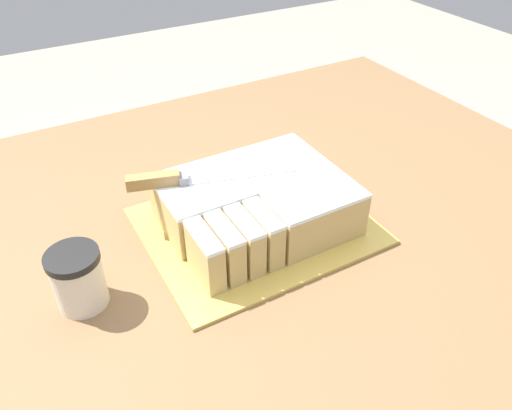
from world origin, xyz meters
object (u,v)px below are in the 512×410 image
knife (182,178)px  cake (257,203)px  cake_board (256,226)px  coffee_cup (78,279)px

knife → cake: bearing=-14.1°
cake_board → cake: (0.00, 0.00, 0.05)m
cake → knife: bearing=149.7°
knife → coffee_cup: knife is taller
knife → coffee_cup: bearing=-139.1°
cake_board → coffee_cup: 0.32m
coffee_cup → cake_board: bearing=4.9°
cake → cake_board: bearing=-141.7°
coffee_cup → knife: bearing=24.6°
cake_board → knife: knife is taller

